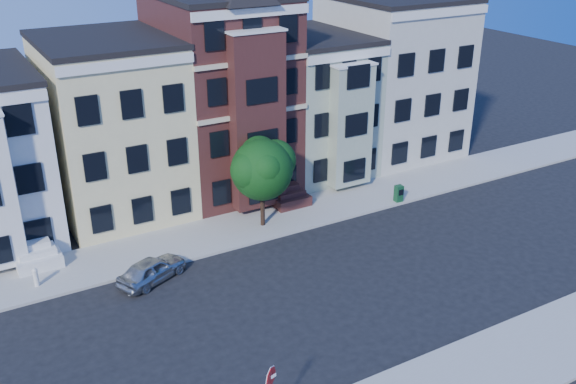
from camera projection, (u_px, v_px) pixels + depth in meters
ground at (350, 285)px, 31.13m from camera, size 120.00×120.00×0.00m
far_sidewalk at (272, 220)px, 37.44m from camera, size 60.00×4.00×0.15m
near_sidewalk at (469, 380)px, 24.76m from camera, size 60.00×4.00×0.15m
house_yellow at (112, 128)px, 37.41m from camera, size 7.00×9.00×10.00m
house_brown at (221, 96)px, 40.19m from camera, size 7.00×9.00×12.00m
house_green at (309, 104)px, 43.76m from camera, size 6.00×9.00×9.00m
house_cream at (391, 78)px, 46.54m from camera, size 8.00×9.00×11.00m
street_tree at (262, 174)px, 35.47m from camera, size 6.55×6.55×6.34m
parked_car at (152, 270)px, 31.28m from camera, size 3.93×2.81×1.24m
newspaper_box at (399, 193)px, 39.50m from camera, size 0.49×0.44×1.04m
fire_hydrant at (36, 279)px, 30.66m from camera, size 0.33×0.33×0.76m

